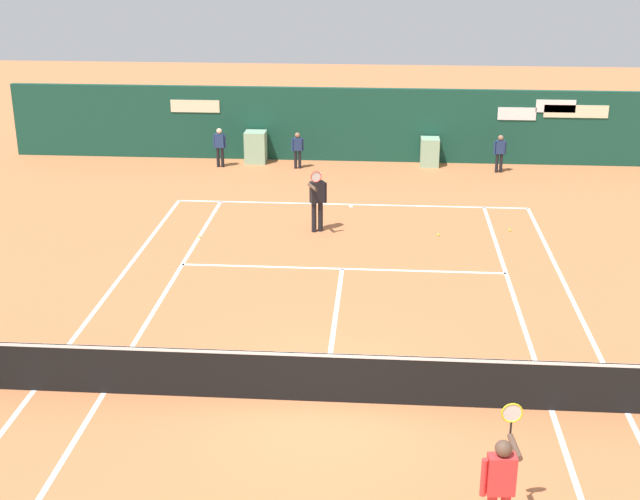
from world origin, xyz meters
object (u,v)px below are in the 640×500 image
object	(u,v)px
ball_kid_left_post	(220,145)
tennis_ball_near_service_line	(510,230)
ball_kid_right_post	(298,148)
tennis_ball_mid_court	(199,237)
player_near_side	(500,482)
ball_kid_centre_post	(500,151)
player_on_baseline	(317,197)
tennis_ball_by_sideline	(438,235)

from	to	relation	value
ball_kid_left_post	tennis_ball_near_service_line	size ratio (longest dim) A/B	20.18
ball_kid_right_post	tennis_ball_mid_court	distance (m)	7.65
player_near_side	ball_kid_centre_post	bearing A→B (deg)	77.61
ball_kid_left_post	ball_kid_centre_post	size ratio (longest dim) A/B	1.06
player_near_side	tennis_ball_near_service_line	world-z (taller)	player_near_side
player_on_baseline	ball_kid_right_post	xyz separation A→B (m)	(-1.20, 6.61, -0.28)
ball_kid_right_post	tennis_ball_near_service_line	bearing A→B (deg)	125.59
player_near_side	ball_kid_centre_post	xyz separation A→B (m)	(2.26, 19.34, -0.23)
ball_kid_centre_post	ball_kid_left_post	bearing A→B (deg)	-8.66
player_on_baseline	ball_kid_right_post	world-z (taller)	player_on_baseline
player_on_baseline	tennis_ball_by_sideline	bearing A→B (deg)	154.04
ball_kid_left_post	tennis_ball_near_service_line	xyz separation A→B (m)	(9.24, -6.17, -0.76)
ball_kid_left_post	ball_kid_right_post	distance (m)	2.72
tennis_ball_by_sideline	ball_kid_left_post	bearing A→B (deg)	137.11
ball_kid_left_post	tennis_ball_mid_court	bearing A→B (deg)	98.44
player_near_side	tennis_ball_near_service_line	distance (m)	13.33
ball_kid_left_post	tennis_ball_near_service_line	world-z (taller)	ball_kid_left_post
ball_kid_left_post	ball_kid_centre_post	bearing A→B (deg)	-177.52
player_near_side	ball_kid_left_post	bearing A→B (deg)	105.13
tennis_ball_mid_court	ball_kid_centre_post	bearing A→B (deg)	39.73
player_near_side	ball_kid_centre_post	size ratio (longest dim) A/B	1.44
tennis_ball_mid_court	ball_kid_right_post	bearing A→B (deg)	75.19
tennis_ball_near_service_line	ball_kid_left_post	bearing A→B (deg)	146.25
player_on_baseline	tennis_ball_near_service_line	size ratio (longest dim) A/B	27.75
ball_kid_right_post	tennis_ball_near_service_line	size ratio (longest dim) A/B	18.64
tennis_ball_by_sideline	tennis_ball_mid_court	bearing A→B (deg)	-174.33
player_near_side	ball_kid_right_post	world-z (taller)	player_near_side
ball_kid_left_post	tennis_ball_mid_court	world-z (taller)	ball_kid_left_post
tennis_ball_mid_court	tennis_ball_by_sideline	size ratio (longest dim) A/B	1.00
player_near_side	tennis_ball_mid_court	bearing A→B (deg)	113.14
tennis_ball_by_sideline	player_on_baseline	bearing A→B (deg)	178.07
tennis_ball_mid_court	tennis_ball_near_service_line	size ratio (longest dim) A/B	1.00
player_on_baseline	ball_kid_right_post	distance (m)	6.73
ball_kid_right_post	tennis_ball_by_sideline	xyz separation A→B (m)	(4.52, -6.72, -0.70)
ball_kid_right_post	ball_kid_centre_post	bearing A→B (deg)	169.01
ball_kid_right_post	ball_kid_left_post	bearing A→B (deg)	-10.99
ball_kid_right_post	tennis_ball_mid_court	size ratio (longest dim) A/B	18.64
player_on_baseline	ball_kid_centre_post	xyz separation A→B (m)	(5.71, 6.61, -0.26)
player_on_baseline	ball_kid_left_post	bearing A→B (deg)	-83.37
player_near_side	tennis_ball_near_service_line	xyz separation A→B (m)	(1.87, 13.17, -0.94)
player_near_side	ball_kid_centre_post	world-z (taller)	player_near_side
tennis_ball_near_service_line	ball_kid_centre_post	bearing A→B (deg)	86.38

